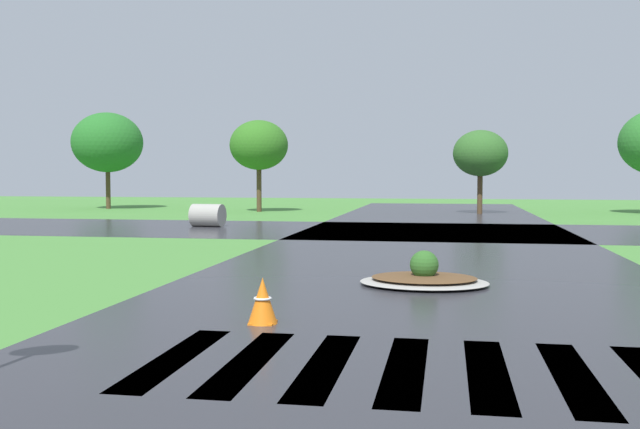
# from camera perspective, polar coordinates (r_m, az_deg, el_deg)

# --- Properties ---
(asphalt_roadway) EXTENTS (9.95, 80.00, 0.01)m
(asphalt_roadway) POSITION_cam_1_polar(r_m,az_deg,el_deg) (12.79, 7.88, -6.56)
(asphalt_roadway) COLOR #2B2B30
(asphalt_roadway) RESTS_ON ground
(asphalt_cross_road) EXTENTS (90.00, 8.96, 0.01)m
(asphalt_cross_road) POSITION_cam_1_polar(r_m,az_deg,el_deg) (27.60, 9.01, -1.30)
(asphalt_cross_road) COLOR #2B2B30
(asphalt_cross_road) RESTS_ON ground
(crosswalk_stripes) EXTENTS (5.85, 2.96, 0.01)m
(crosswalk_stripes) POSITION_cam_1_polar(r_m,az_deg,el_deg) (8.32, 6.71, -11.91)
(crosswalk_stripes) COLOR white
(crosswalk_stripes) RESTS_ON ground
(median_island) EXTENTS (2.50, 2.02, 0.68)m
(median_island) POSITION_cam_1_polar(r_m,az_deg,el_deg) (14.30, 8.19, -4.97)
(median_island) COLOR #9E9B93
(median_island) RESTS_ON ground
(drainage_pipe_stack) EXTENTS (1.37, 1.06, 0.93)m
(drainage_pipe_stack) POSITION_cam_1_polar(r_m,az_deg,el_deg) (29.92, -8.83, -0.06)
(drainage_pipe_stack) COLOR #9E9B93
(drainage_pipe_stack) RESTS_ON ground
(traffic_cone) EXTENTS (0.43, 0.43, 0.67)m
(traffic_cone) POSITION_cam_1_polar(r_m,az_deg,el_deg) (10.59, -4.53, -6.82)
(traffic_cone) COLOR orange
(traffic_cone) RESTS_ON ground
(background_treeline) EXTENTS (48.13, 5.55, 5.89)m
(background_treeline) POSITION_cam_1_polar(r_m,az_deg,el_deg) (41.01, 12.62, 5.59)
(background_treeline) COLOR #4C3823
(background_treeline) RESTS_ON ground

